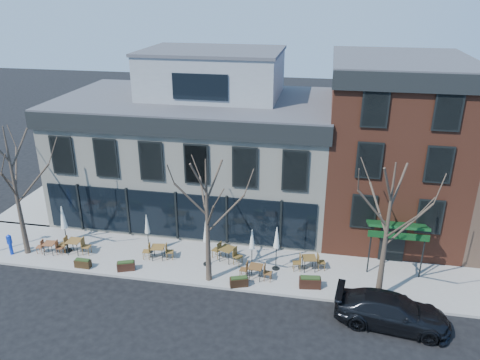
% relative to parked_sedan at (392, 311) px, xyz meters
% --- Properties ---
extents(ground, '(120.00, 120.00, 0.00)m').
position_rel_parked_sedan_xyz_m(ground, '(-12.45, 5.73, -0.78)').
color(ground, black).
rests_on(ground, ground).
extents(sidewalk_front, '(33.50, 4.70, 0.15)m').
position_rel_parked_sedan_xyz_m(sidewalk_front, '(-9.20, 3.58, -0.70)').
color(sidewalk_front, gray).
rests_on(sidewalk_front, ground).
extents(sidewalk_side, '(4.50, 12.00, 0.15)m').
position_rel_parked_sedan_xyz_m(sidewalk_side, '(-23.70, 11.73, -0.70)').
color(sidewalk_side, gray).
rests_on(sidewalk_side, ground).
extents(corner_building, '(18.39, 10.39, 11.10)m').
position_rel_parked_sedan_xyz_m(corner_building, '(-12.38, 10.80, 3.95)').
color(corner_building, beige).
rests_on(corner_building, ground).
extents(red_brick_building, '(8.20, 11.78, 11.18)m').
position_rel_parked_sedan_xyz_m(red_brick_building, '(0.55, 10.71, 4.86)').
color(red_brick_building, brown).
rests_on(red_brick_building, ground).
extents(tree_corner, '(3.93, 3.98, 7.92)m').
position_rel_parked_sedan_xyz_m(tree_corner, '(-20.94, 2.52, 3.47)').
color(tree_corner, '#382B21').
rests_on(tree_corner, sidewalk_front).
extents(tree_mid, '(3.50, 3.55, 7.04)m').
position_rel_parked_sedan_xyz_m(tree_mid, '(-9.44, 1.82, 3.02)').
color(tree_mid, '#382B21').
rests_on(tree_mid, sidewalk_front).
extents(tree_right, '(3.72, 3.77, 7.48)m').
position_rel_parked_sedan_xyz_m(tree_right, '(-0.44, 1.82, 3.24)').
color(tree_right, '#382B21').
rests_on(tree_right, sidewalk_front).
extents(parked_sedan, '(5.58, 2.81, 1.55)m').
position_rel_parked_sedan_xyz_m(parked_sedan, '(0.00, 0.00, 0.00)').
color(parked_sedan, black).
rests_on(parked_sedan, ground).
extents(call_box, '(0.27, 0.27, 1.36)m').
position_rel_parked_sedan_xyz_m(call_box, '(-21.78, 2.17, 0.09)').
color(call_box, '#0D2FB5').
rests_on(call_box, sidewalk_front).
extents(cafe_set_0, '(1.70, 0.73, 0.88)m').
position_rel_parked_sedan_xyz_m(cafe_set_0, '(-19.51, 2.68, -0.17)').
color(cafe_set_0, brown).
rests_on(cafe_set_0, sidewalk_front).
extents(cafe_set_1, '(2.01, 0.82, 1.06)m').
position_rel_parked_sedan_xyz_m(cafe_set_1, '(-18.07, 3.01, -0.08)').
color(cafe_set_1, brown).
rests_on(cafe_set_1, sidewalk_front).
extents(cafe_set_2, '(1.89, 0.85, 0.98)m').
position_rel_parked_sedan_xyz_m(cafe_set_2, '(-12.92, 3.35, -0.13)').
color(cafe_set_2, brown).
rests_on(cafe_set_2, sidewalk_front).
extents(cafe_set_3, '(2.03, 1.15, 1.05)m').
position_rel_parked_sedan_xyz_m(cafe_set_3, '(-8.87, 3.86, -0.09)').
color(cafe_set_3, brown).
rests_on(cafe_set_3, sidewalk_front).
extents(cafe_set_4, '(1.85, 0.78, 0.96)m').
position_rel_parked_sedan_xyz_m(cafe_set_4, '(-6.94, 2.38, -0.13)').
color(cafe_set_4, brown).
rests_on(cafe_set_4, sidewalk_front).
extents(cafe_set_5, '(1.94, 0.91, 0.99)m').
position_rel_parked_sedan_xyz_m(cafe_set_5, '(-4.11, 3.79, -0.12)').
color(cafe_set_5, brown).
rests_on(cafe_set_5, sidewalk_front).
extents(umbrella_0, '(0.48, 0.48, 3.02)m').
position_rel_parked_sedan_xyz_m(umbrella_0, '(-18.64, 3.14, 1.50)').
color(umbrella_0, black).
rests_on(umbrella_0, sidewalk_front).
extents(umbrella_1, '(0.40, 0.40, 2.53)m').
position_rel_parked_sedan_xyz_m(umbrella_1, '(-13.73, 3.94, 1.16)').
color(umbrella_1, black).
rests_on(umbrella_1, sidewalk_front).
extents(umbrella_2, '(0.47, 0.47, 2.93)m').
position_rel_parked_sedan_xyz_m(umbrella_2, '(-9.92, 3.25, 1.44)').
color(umbrella_2, black).
rests_on(umbrella_2, sidewalk_front).
extents(umbrella_3, '(0.41, 0.41, 2.54)m').
position_rel_parked_sedan_xyz_m(umbrella_3, '(-7.31, 3.28, 1.17)').
color(umbrella_3, black).
rests_on(umbrella_3, sidewalk_front).
extents(umbrella_4, '(0.43, 0.43, 2.70)m').
position_rel_parked_sedan_xyz_m(umbrella_4, '(-5.96, 3.53, 1.28)').
color(umbrella_4, black).
rests_on(umbrella_4, sidewalk_front).
extents(planter_0, '(0.92, 0.38, 0.52)m').
position_rel_parked_sedan_xyz_m(planter_0, '(-16.86, 1.66, -0.37)').
color(planter_0, '#322210').
rests_on(planter_0, sidewalk_front).
extents(planter_1, '(1.06, 0.72, 0.55)m').
position_rel_parked_sedan_xyz_m(planter_1, '(-14.30, 1.84, -0.35)').
color(planter_1, black).
rests_on(planter_1, sidewalk_front).
extents(planter_2, '(1.05, 0.70, 0.55)m').
position_rel_parked_sedan_xyz_m(planter_2, '(-7.71, 1.53, -0.36)').
color(planter_2, black).
rests_on(planter_2, sidewalk_front).
extents(planter_3, '(1.19, 0.60, 0.64)m').
position_rel_parked_sedan_xyz_m(planter_3, '(-3.96, 2.11, -0.31)').
color(planter_3, black).
rests_on(planter_3, sidewalk_front).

